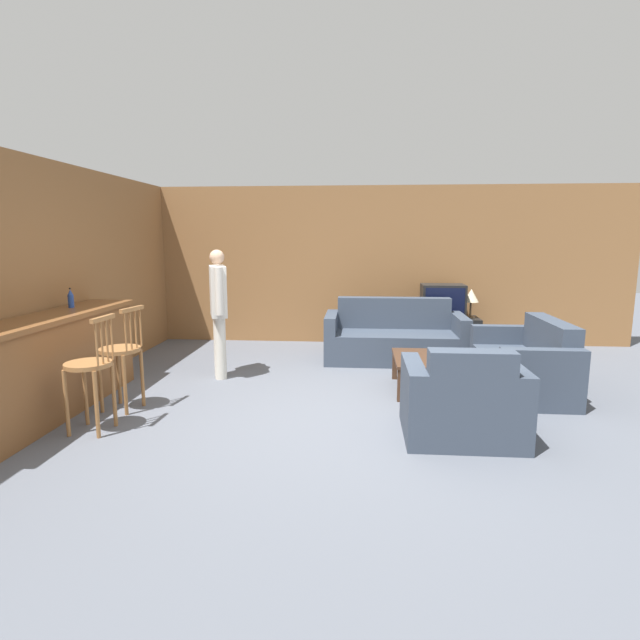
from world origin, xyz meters
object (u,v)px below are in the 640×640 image
(bar_chair_near, at_px, (90,372))
(bottle, at_px, (71,299))
(couch_far, at_px, (394,339))
(coffee_table, at_px, (421,362))
(person_by_window, at_px, (219,307))
(tv_unit, at_px, (441,333))
(tv, at_px, (443,301))
(armchair_near, at_px, (462,404))
(table_lamp, at_px, (471,297))
(loveseat_right, at_px, (525,366))
(bar_chair_mid, at_px, (121,356))

(bar_chair_near, distance_m, bottle, 1.31)
(couch_far, distance_m, coffee_table, 1.46)
(bottle, distance_m, person_by_window, 1.66)
(tv_unit, distance_m, tv, 0.52)
(armchair_near, relative_size, tv_unit, 0.88)
(tv, xyz_separation_m, bottle, (-4.45, -2.81, 0.33))
(coffee_table, distance_m, bottle, 3.97)
(tv_unit, xyz_separation_m, table_lamp, (0.44, 0.00, 0.59))
(armchair_near, bearing_deg, table_lamp, 77.22)
(loveseat_right, distance_m, bottle, 5.15)
(bar_chair_mid, xyz_separation_m, person_by_window, (0.66, 1.27, 0.34))
(bar_chair_near, relative_size, person_by_window, 0.67)
(table_lamp, bearing_deg, tv_unit, 180.00)
(bar_chair_mid, height_order, armchair_near, bar_chair_mid)
(tv_unit, bearing_deg, bottle, -147.68)
(tv, bearing_deg, tv_unit, 90.00)
(couch_far, relative_size, tv_unit, 1.72)
(coffee_table, relative_size, tv_unit, 0.83)
(loveseat_right, bearing_deg, bar_chair_near, -160.23)
(couch_far, bearing_deg, bottle, -151.21)
(tv_unit, distance_m, table_lamp, 0.73)
(table_lamp, distance_m, person_by_window, 3.99)
(tv, bearing_deg, bottle, -147.71)
(bottle, bearing_deg, coffee_table, 8.26)
(bar_chair_mid, relative_size, armchair_near, 1.06)
(bar_chair_mid, bearing_deg, person_by_window, 62.49)
(couch_far, xyz_separation_m, table_lamp, (1.24, 0.81, 0.53))
(couch_far, distance_m, armchair_near, 2.87)
(loveseat_right, relative_size, coffee_table, 1.59)
(bar_chair_near, height_order, couch_far, bar_chair_near)
(tv_unit, bearing_deg, armchair_near, -96.06)
(bottle, xyz_separation_m, person_by_window, (1.38, 0.91, -0.20))
(armchair_near, bearing_deg, couch_far, 98.28)
(bar_chair_near, distance_m, coffee_table, 3.50)
(bar_chair_near, height_order, tv_unit, bar_chair_near)
(couch_far, distance_m, tv, 1.23)
(armchair_near, height_order, bottle, bottle)
(coffee_table, distance_m, person_by_window, 2.57)
(armchair_near, relative_size, table_lamp, 2.23)
(bottle, bearing_deg, bar_chair_near, -53.37)
(bar_chair_near, distance_m, tv, 5.31)
(bar_chair_near, distance_m, loveseat_right, 4.61)
(bar_chair_mid, height_order, couch_far, bar_chair_mid)
(couch_far, xyz_separation_m, loveseat_right, (1.40, -1.41, -0.00))
(bar_chair_mid, bearing_deg, tv_unit, 40.39)
(armchair_near, xyz_separation_m, table_lamp, (0.83, 3.65, 0.53))
(bottle, bearing_deg, bar_chair_mid, -26.89)
(table_lamp, bearing_deg, bar_chair_near, -137.86)
(tv, height_order, bottle, bottle)
(coffee_table, bearing_deg, armchair_near, -81.67)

